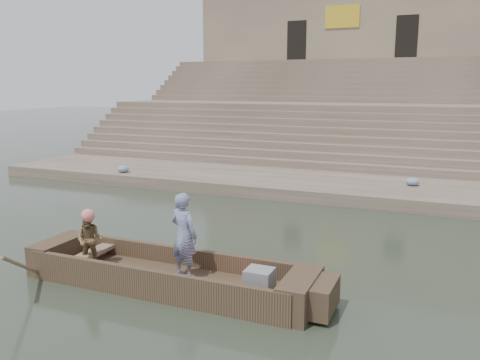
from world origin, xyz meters
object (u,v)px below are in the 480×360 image
Objects in this scene: standing_man at (184,235)px; rowing_man at (90,240)px; main_rowboat at (167,281)px; television at (259,280)px.

standing_man is 1.47× the size of rowing_man.
television reaches higher than main_rowboat.
rowing_man is 3.45m from television.
rowing_man is 2.35× the size of television.
rowing_man reaches higher than main_rowboat.
television is (1.82, 0.00, 0.31)m from main_rowboat.
main_rowboat is 4.62× the size of rowing_man.
television is at bearing 0.00° from main_rowboat.
rowing_man reaches higher than television.
main_rowboat is at bearing 30.39° from standing_man.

